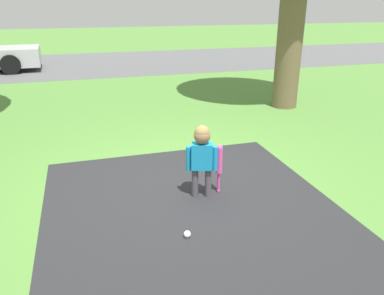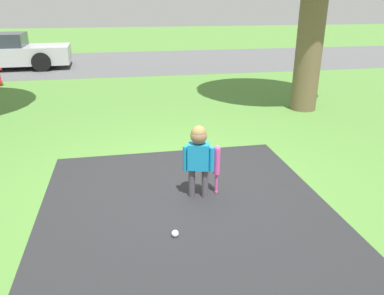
{
  "view_description": "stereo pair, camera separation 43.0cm",
  "coord_description": "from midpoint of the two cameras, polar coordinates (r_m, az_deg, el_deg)",
  "views": [
    {
      "loc": [
        -1.08,
        -4.26,
        2.2
      ],
      "look_at": [
        0.15,
        -0.09,
        0.48
      ],
      "focal_mm": 35.0,
      "sensor_mm": 36.0,
      "label": 1
    },
    {
      "loc": [
        -0.67,
        -4.36,
        2.2
      ],
      "look_at": [
        0.15,
        -0.09,
        0.48
      ],
      "focal_mm": 35.0,
      "sensor_mm": 36.0,
      "label": 2
    }
  ],
  "objects": [
    {
      "name": "ground_plane",
      "position": [
        4.92,
        -4.51,
        -5.04
      ],
      "size": [
        60.0,
        60.0,
        0.0
      ],
      "primitive_type": "plane",
      "color": "#518438"
    },
    {
      "name": "child",
      "position": [
        4.28,
        -1.36,
        -0.67
      ],
      "size": [
        0.35,
        0.2,
        0.89
      ],
      "rotation": [
        0.0,
        0.0,
        -0.3
      ],
      "color": "#4C4751",
      "rests_on": "ground"
    },
    {
      "name": "street_strip",
      "position": [
        14.73,
        -13.22,
        12.46
      ],
      "size": [
        40.0,
        6.0,
        0.01
      ],
      "color": "#59595B",
      "rests_on": "ground"
    },
    {
      "name": "baseball_bat",
      "position": [
        4.44,
        1.4,
        -2.28
      ],
      "size": [
        0.08,
        0.08,
        0.62
      ],
      "color": "#E54CA5",
      "rests_on": "ground"
    },
    {
      "name": "sports_ball",
      "position": [
        3.8,
        -4.06,
        -13.12
      ],
      "size": [
        0.07,
        0.07,
        0.07
      ],
      "color": "white",
      "rests_on": "ground"
    }
  ]
}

